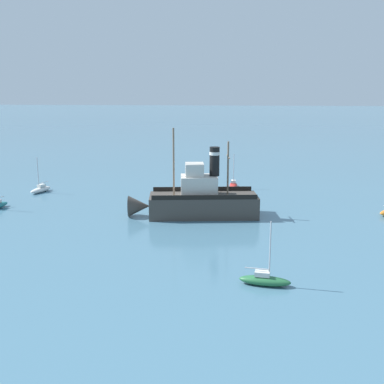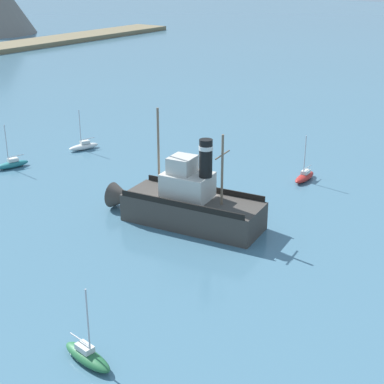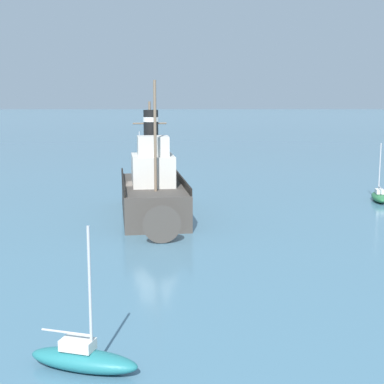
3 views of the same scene
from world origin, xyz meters
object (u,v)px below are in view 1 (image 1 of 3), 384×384
(old_tugboat, at_px, (198,200))
(sailboat_green, at_px, (265,280))
(sailboat_red, at_px, (233,185))
(sailboat_white, at_px, (41,189))

(old_tugboat, bearing_deg, sailboat_green, -161.41)
(old_tugboat, bearing_deg, sailboat_red, -14.20)
(sailboat_white, bearing_deg, sailboat_red, -78.78)
(sailboat_green, xyz_separation_m, sailboat_white, (29.14, 28.76, 0.00))
(old_tugboat, xyz_separation_m, sailboat_green, (-18.73, -6.30, -1.40))
(old_tugboat, height_order, sailboat_green, old_tugboat)
(old_tugboat, distance_m, sailboat_red, 16.20)
(sailboat_green, relative_size, sailboat_white, 1.00)
(old_tugboat, relative_size, sailboat_red, 3.00)
(sailboat_white, distance_m, sailboat_red, 26.93)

